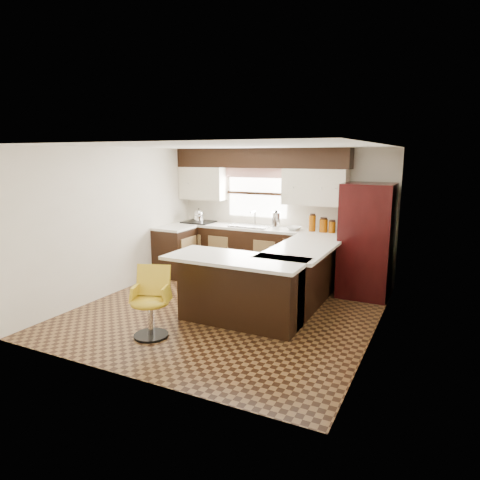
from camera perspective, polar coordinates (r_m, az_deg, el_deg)
The scene contains 30 objects.
floor at distance 6.48m, azimuth -1.62°, elevation -9.31°, with size 4.40×4.40×0.00m, color #49301A.
ceiling at distance 6.07m, azimuth -1.75°, elevation 12.43°, with size 4.40×4.40×0.00m, color silver.
wall_back at distance 8.15m, azimuth 5.60°, elevation 3.63°, with size 4.40×4.40×0.00m, color beige.
wall_front at distance 4.38m, azimuth -15.30°, elevation -3.36°, with size 4.40×4.40×0.00m, color beige.
wall_left at distance 7.37m, azimuth -16.28°, elevation 2.42°, with size 4.40×4.40×0.00m, color beige.
wall_right at distance 5.51m, azimuth 17.98°, elevation -0.55°, with size 4.40×4.40×0.00m, color beige.
base_cab_back at distance 8.18m, azimuth 1.80°, elevation -1.64°, with size 3.30×0.60×0.90m, color black.
base_cab_left at distance 8.28m, azimuth -8.63°, elevation -1.60°, with size 0.60×0.70×0.90m, color black.
counter_back at distance 8.08m, azimuth 1.82°, elevation 1.63°, with size 3.30×0.60×0.04m, color silver.
counter_left at distance 8.19m, azimuth -8.73°, elevation 1.63°, with size 0.60×0.70×0.04m, color silver.
soffit at distance 8.06m, azimuth 2.58°, elevation 10.86°, with size 3.40×0.35×0.36m, color black.
upper_cab_left at distance 8.65m, azimuth -4.94°, elevation 7.54°, with size 0.94×0.35×0.64m, color beige.
upper_cab_right at distance 7.71m, azimuth 9.97°, elevation 6.97°, with size 1.14×0.35×0.64m, color beige.
window_pane at distance 8.28m, azimuth 2.34°, elevation 6.23°, with size 1.20×0.02×0.90m, color white.
valance at distance 8.22m, azimuth 2.24°, elevation 8.92°, with size 1.30×0.06×0.18m, color #D19B93.
sink at distance 8.08m, azimuth 1.44°, elevation 1.89°, with size 0.75×0.45×0.03m, color #B2B2B7.
dishwasher at distance 7.57m, azimuth 7.81°, elevation -2.95°, with size 0.58×0.03×0.78m, color black.
cooktop at distance 8.62m, azimuth -5.52°, elevation 2.42°, with size 0.58×0.50×0.03m, color black.
peninsula_long at distance 6.55m, azimuth 7.95°, elevation -5.03°, with size 0.60×1.95×0.90m, color black.
peninsula_return at distance 5.87m, azimuth 0.00°, elevation -6.85°, with size 1.65×0.60×0.90m, color black.
counter_pen_long at distance 6.42m, azimuth 8.49°, elevation -1.03°, with size 0.84×1.95×0.04m, color silver.
counter_pen_return at distance 5.68m, azimuth -0.58°, elevation -2.54°, with size 1.89×0.84×0.04m, color silver.
refrigerator at distance 7.19m, azimuth 16.51°, elevation -0.06°, with size 0.79×0.76×1.84m, color black.
bar_chair at distance 5.55m, azimuth -11.94°, elevation -8.22°, with size 0.48×0.48×0.90m, color gold, non-canonical shape.
kettle at distance 8.60m, azimuth -5.50°, elevation 3.36°, with size 0.19×0.19×0.26m, color silver, non-canonical shape.
percolator at distance 7.88m, azimuth 4.83°, elevation 2.62°, with size 0.15×0.15×0.30m, color silver.
mixing_bowl at distance 7.78m, azimuth 7.22°, elevation 1.57°, with size 0.26×0.26×0.06m, color white.
canister_large at distance 7.68m, azimuth 9.60°, elevation 2.20°, with size 0.12×0.12×0.28m, color #864103.
canister_med at distance 7.63m, azimuth 11.07°, elevation 1.88°, with size 0.14×0.14×0.23m, color #864103.
canister_small at distance 7.60m, azimuth 12.17°, elevation 1.67°, with size 0.12×0.12×0.20m, color #864103.
Camera 1 is at (2.85, -5.36, 2.28)m, focal length 32.00 mm.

